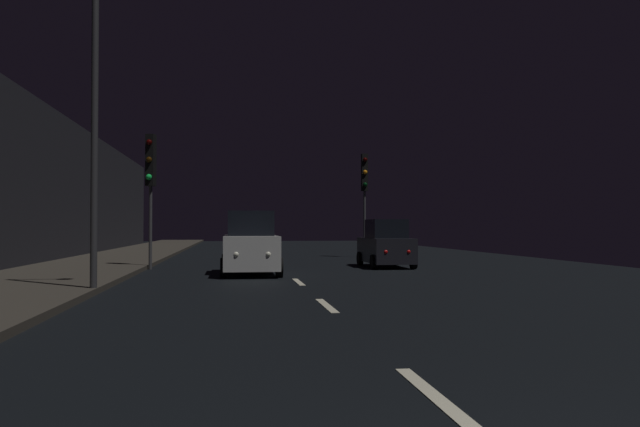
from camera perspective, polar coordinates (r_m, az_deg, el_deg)
ground at (r=27.27m, az=-3.99°, el=-4.50°), size 26.65×84.00×0.02m
sidewalk_left at (r=27.71m, az=-18.90°, el=-4.21°), size 4.40×84.00×0.15m
building_facade_left at (r=25.00m, az=-26.26°, el=2.87°), size 0.80×63.00×6.56m
lane_centerline at (r=16.14m, az=-1.28°, el=-6.73°), size 0.16×24.54×0.01m
traffic_light_far_left at (r=24.07m, az=-15.00°, el=3.72°), size 0.38×0.49×4.95m
traffic_light_far_right at (r=32.40m, az=4.03°, el=2.90°), size 0.31×0.46×5.28m
streetlamp_overhead at (r=15.87m, az=-18.03°, el=11.89°), size 1.70×0.44×7.85m
car_approaching_headlights at (r=20.94m, az=-6.28°, el=-2.87°), size 1.90×4.11×2.07m
car_parked_right_far at (r=24.64m, az=5.93°, el=-2.86°), size 1.69×3.66×1.84m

